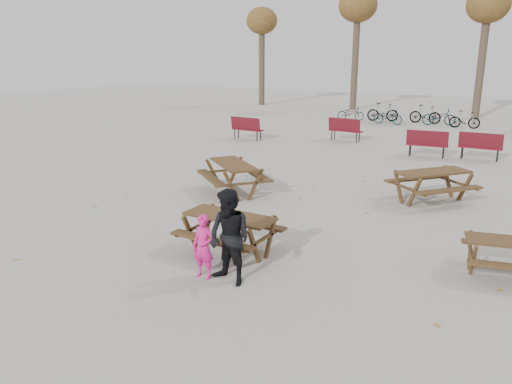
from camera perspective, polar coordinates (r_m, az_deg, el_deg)
The scene contains 14 objects.
ground at distance 9.99m, azimuth -2.99°, elevation -6.87°, with size 80.00×80.00×0.00m, color gray.
main_picnic_table at distance 9.78m, azimuth -3.04°, elevation -3.69°, with size 1.80×1.45×0.78m.
food_tray at distance 9.37m, azimuth -1.75°, elevation -3.22°, with size 0.18×0.11×0.04m, color white.
bread_roll at distance 9.36m, azimuth -1.75°, elevation -2.98°, with size 0.14×0.06×0.05m, color tan.
soda_bottle at distance 9.64m, azimuth -3.62°, elevation -2.36°, with size 0.07×0.07×0.17m.
child at distance 8.75m, azimuth -6.02°, elevation -6.23°, with size 0.42×0.28×1.15m, color #E11C83.
adult at distance 8.42m, azimuth -3.04°, elevation -5.23°, with size 0.80×0.63×1.65m, color black.
picnic_table_east at distance 9.92m, azimuth 27.14°, elevation -6.77°, with size 1.55×1.25×0.67m, color #332012, non-canonical shape.
picnic_table_north at distance 13.98m, azimuth -2.57°, elevation 1.61°, with size 1.99×1.60×0.85m, color #332012, non-canonical shape.
picnic_table_far at distance 13.92m, azimuth 19.45°, elevation 0.60°, with size 1.94×1.56×0.83m, color #332012, non-canonical shape.
park_bench_row at distance 21.05m, azimuth 12.62°, elevation 6.27°, with size 11.23×2.51×1.03m.
bicycle_row at distance 29.12m, azimuth 16.96°, elevation 8.40°, with size 7.77×1.86×1.04m.
tree_row at distance 33.13m, azimuth 24.94°, elevation 18.43°, with size 32.17×3.52×8.26m.
fallen_leaves at distance 11.79m, azimuth 5.87°, elevation -3.31°, with size 11.00×11.00×0.01m, color #AB7129, non-canonical shape.
Camera 1 is at (5.20, -7.62, 3.83)m, focal length 35.00 mm.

